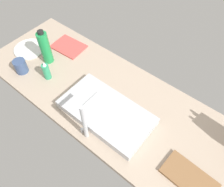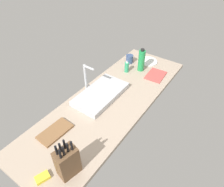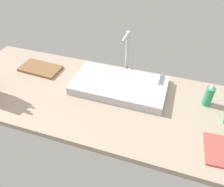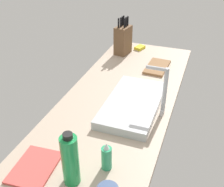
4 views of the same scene
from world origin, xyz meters
The scene contains 9 objects.
countertop_slab centered at (0.00, 0.00, 1.75)cm, with size 199.36×67.10×3.50cm, color tan.
sink_basin centered at (-0.58, 10.88, 6.02)cm, with size 55.33×29.86×5.04cm, color #B7BABF.
faucet centered at (-0.90, 27.37, 20.10)cm, with size 5.50×12.64×28.82cm.
knife_block centered at (-74.46, -19.51, 15.40)cm, with size 15.71×12.24×30.30cm.
cutting_board centered at (-56.84, 13.41, 4.40)cm, with size 27.01×14.76×1.80cm, color brown.
soap_bottle centered at (49.30, 13.28, 9.71)cm, with size 4.75×4.75×14.25cm.
water_bottle centered at (61.38, 2.12, 15.75)cm, with size 7.26×7.26×25.99cm.
dish_towel centered at (60.69, -17.02, 4.10)cm, with size 23.76×17.69×1.20cm, color #CC4C47.
dish_sponge centered at (-88.04, -8.49, 4.70)cm, with size 9.00×6.00×2.40cm, color yellow.
Camera 4 is at (133.86, 46.45, 99.23)cm, focal length 45.32 mm.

